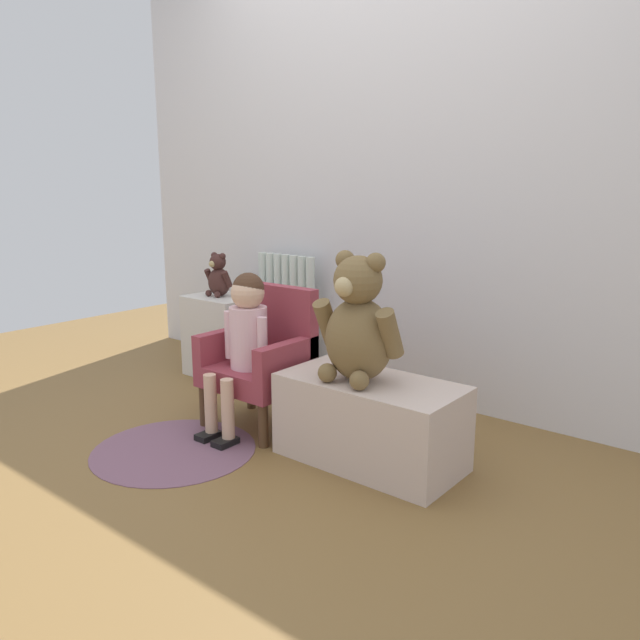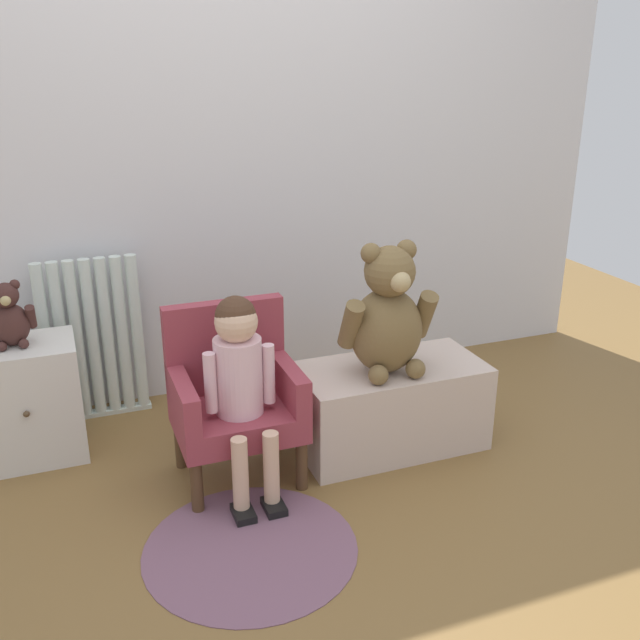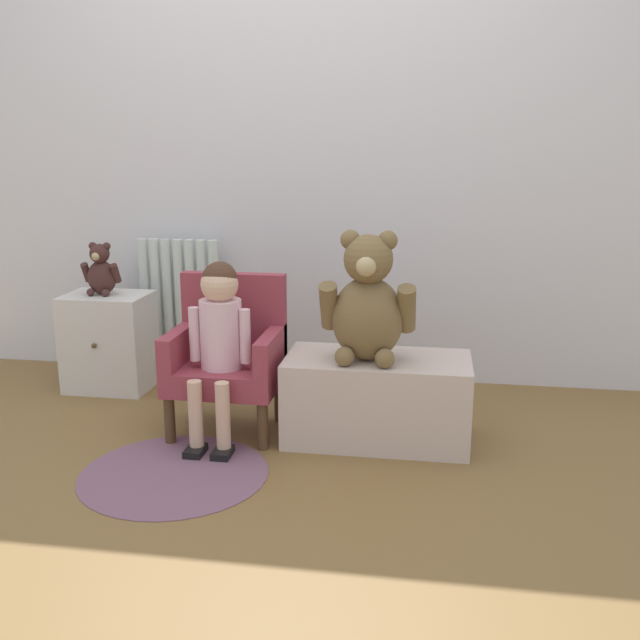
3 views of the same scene
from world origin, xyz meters
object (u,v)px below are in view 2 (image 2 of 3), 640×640
object	(u,v)px
child_armchair	(234,394)
large_teddy_bear	(387,316)
radiator	(93,340)
small_dresser	(27,401)
child_figure	(240,368)
floor_rug	(251,548)
low_bench	(390,406)
small_teddy_bear	(9,318)

from	to	relation	value
child_armchair	large_teddy_bear	size ratio (longest dim) A/B	1.27
radiator	small_dresser	world-z (taller)	radiator
child_figure	large_teddy_bear	xyz separation A→B (m)	(0.59, 0.05, 0.10)
child_figure	floor_rug	world-z (taller)	child_figure
large_teddy_bear	floor_rug	bearing A→B (deg)	-148.65
child_figure	low_bench	world-z (taller)	child_figure
low_bench	large_teddy_bear	world-z (taller)	large_teddy_bear
child_armchair	low_bench	distance (m)	0.65
small_dresser	child_armchair	bearing A→B (deg)	-29.13
large_teddy_bear	low_bench	bearing A→B (deg)	38.69
radiator	small_dresser	bearing A→B (deg)	-136.95
radiator	small_teddy_bear	bearing A→B (deg)	-138.72
small_teddy_bear	large_teddy_bear	bearing A→B (deg)	-19.26
low_bench	floor_rug	distance (m)	0.85
small_dresser	small_teddy_bear	world-z (taller)	small_teddy_bear
small_dresser	child_armchair	size ratio (longest dim) A/B	0.73
child_figure	low_bench	distance (m)	0.70
child_figure	floor_rug	distance (m)	0.60
child_armchair	low_bench	world-z (taller)	child_armchair
small_dresser	low_bench	size ratio (longest dim) A/B	0.64
small_dresser	child_figure	distance (m)	0.92
low_bench	large_teddy_bear	xyz separation A→B (m)	(-0.04, -0.03, 0.40)
radiator	large_teddy_bear	bearing A→B (deg)	-34.82
child_armchair	large_teddy_bear	xyz separation A→B (m)	(0.59, -0.06, 0.25)
child_armchair	low_bench	bearing A→B (deg)	-2.41
radiator	child_armchair	distance (m)	0.80
floor_rug	large_teddy_bear	bearing A→B (deg)	31.35
floor_rug	child_figure	bearing A→B (deg)	77.67
large_teddy_bear	radiator	bearing A→B (deg)	145.18
small_dresser	low_bench	world-z (taller)	small_dresser
small_dresser	low_bench	bearing A→B (deg)	-17.60
small_dresser	child_armchair	xyz separation A→B (m)	(0.72, -0.40, 0.09)
child_figure	floor_rug	bearing A→B (deg)	-102.33
small_dresser	large_teddy_bear	distance (m)	1.43
small_dresser	small_teddy_bear	xyz separation A→B (m)	(-0.02, 0.00, 0.35)
large_teddy_bear	child_armchair	bearing A→B (deg)	174.16
child_armchair	small_teddy_bear	xyz separation A→B (m)	(-0.74, 0.40, 0.26)
large_teddy_bear	small_teddy_bear	bearing A→B (deg)	160.74
small_teddy_bear	floor_rug	size ratio (longest dim) A/B	0.36
floor_rug	child_armchair	bearing A→B (deg)	80.46
low_bench	small_teddy_bear	distance (m)	1.49
child_figure	floor_rug	xyz separation A→B (m)	(-0.08, -0.36, -0.47)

